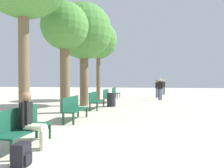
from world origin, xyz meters
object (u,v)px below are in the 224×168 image
Objects in this scene: bench_row_1 at (74,107)px; tree_row_3 at (98,40)px; bench_row_0 at (22,125)px; pedestrian_far at (157,87)px; bench_row_3 at (108,95)px; backpack at (21,155)px; bench_row_2 at (95,99)px; pedestrian_mid at (160,88)px; tree_row_1 at (65,29)px; person_seated at (31,119)px; bench_row_4 at (115,92)px; pedestrian_near at (164,86)px; tree_row_2 at (84,32)px; trash_bin at (111,100)px.

tree_row_3 is at bearing 97.13° from bench_row_1.
bench_row_0 is 15.29m from pedestrian_far.
bench_row_3 reaches higher than backpack.
pedestrian_mid is (3.64, 5.93, 0.44)m from bench_row_2.
bench_row_0 is 0.28× the size of tree_row_3.
bench_row_0 is 0.32× the size of tree_row_1.
tree_row_3 reaches higher than bench_row_3.
person_seated reaches higher than bench_row_2.
bench_row_4 is 14.56m from backpack.
bench_row_1 and bench_row_3 have the same top height.
tree_row_3 is 9.51m from pedestrian_near.
bench_row_2 is 1.00× the size of pedestrian_mid.
bench_row_3 is (0.00, 3.38, 0.00)m from bench_row_2.
tree_row_2 is at bearing 126.93° from bench_row_2.
bench_row_3 and bench_row_4 have the same top height.
tree_row_3 reaches higher than bench_row_2.
pedestrian_near reaches higher than backpack.
tree_row_3 is 13.73m from backpack.
tree_row_1 is at bearing 105.22° from backpack.
bench_row_0 is 1.00× the size of bench_row_1.
tree_row_1 is 4.81m from trash_bin.
tree_row_2 is at bearing -116.61° from pedestrian_near.
bench_row_2 is 6.81m from person_seated.
bench_row_3 is 1.00× the size of pedestrian_mid.
bench_row_4 is 5.62m from trash_bin.
person_seated is (0.23, -3.42, 0.16)m from bench_row_1.
pedestrian_near is at bearing 77.91° from person_seated.
bench_row_4 is 3.76m from pedestrian_mid.
tree_row_1 is 3.26× the size of pedestrian_near.
tree_row_1 reaches higher than backpack.
bench_row_2 is at bearing 90.00° from bench_row_0.
bench_row_0 is 0.29m from person_seated.
bench_row_1 is 10.01m from pedestrian_mid.
bench_row_0 is at bearing -90.00° from bench_row_4.
backpack is (0.62, -7.78, -0.31)m from bench_row_2.
bench_row_3 is (0.00, 6.76, 0.00)m from bench_row_1.
pedestrian_far is at bearing 55.79° from tree_row_2.
pedestrian_far is (3.49, 1.35, 0.38)m from bench_row_4.
pedestrian_near reaches higher than bench_row_1.
pedestrian_far is (4.56, 3.00, -3.70)m from tree_row_3.
tree_row_2 reaches higher than bench_row_1.
tree_row_1 is 4.05× the size of person_seated.
bench_row_0 is 0.27× the size of tree_row_2.
pedestrian_far reaches higher than bench_row_4.
backpack is 14.06m from pedestrian_mid.
bench_row_1 is 2.12× the size of trash_bin.
tree_row_3 is at bearing 121.45° from bench_row_3.
bench_row_4 is at bearing 90.00° from bench_row_1.
bench_row_3 is 6.13m from tree_row_1.
tree_row_2 reaches higher than person_seated.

